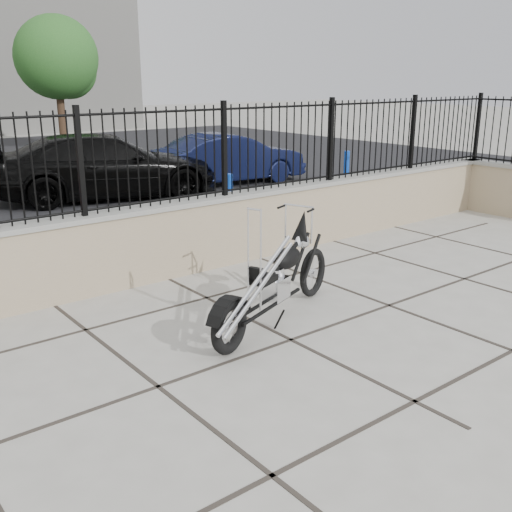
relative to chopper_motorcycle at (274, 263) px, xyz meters
The scene contains 9 objects.
ground_plane 0.82m from the chopper_motorcycle, 108.25° to the right, with size 90.00×90.00×0.00m, color #99968E.
retaining_wall 2.07m from the chopper_motorcycle, 94.09° to the left, with size 14.00×0.36×0.96m, color gray.
iron_fence 2.24m from the chopper_motorcycle, 94.09° to the left, with size 14.00×0.08×1.20m, color black.
chopper_motorcycle is the anchor object (origin of this frame).
car_black 7.60m from the chopper_motorcycle, 77.88° to the left, with size 1.90×4.68×1.36m, color black.
car_blue 8.63m from the chopper_motorcycle, 57.00° to the left, with size 1.27×3.65×1.20m, color black.
bollard_b 4.44m from the chopper_motorcycle, 59.85° to the left, with size 0.11×0.11×0.90m, color #0A18A4.
bollard_c 7.25m from the chopper_motorcycle, 37.43° to the left, with size 0.12×0.12×0.97m, color #0B18AD.
tree_right 16.63m from the chopper_motorcycle, 76.00° to the left, with size 2.73×2.73×4.60m.
Camera 1 is at (-3.66, -4.05, 2.52)m, focal length 42.00 mm.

